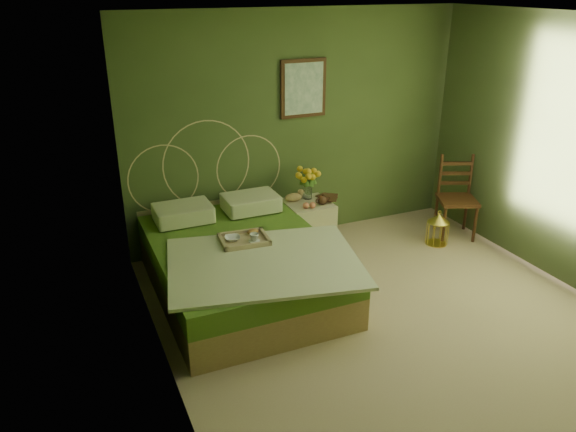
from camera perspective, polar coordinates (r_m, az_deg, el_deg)
name	(u,v)px	position (r m, az deg, el deg)	size (l,w,h in m)	color
floor	(402,329)	(5.17, 11.46, -11.22)	(4.50, 4.50, 0.00)	tan
ceiling	(431,20)	(4.31, 14.29, 18.75)	(4.50, 4.50, 0.00)	silver
wall_back	(298,128)	(6.44, 1.00, 8.89)	(4.00, 4.00, 0.00)	#4A5E31
wall_left	(164,234)	(3.82, -12.48, -1.82)	(4.50, 4.50, 0.00)	#4A5E31
wall_art	(303,88)	(6.35, 1.58, 12.83)	(0.54, 0.04, 0.64)	#361B0E
bed	(240,260)	(5.53, -4.93, -4.49)	(1.91, 2.40, 1.49)	tan
nightstand	(308,218)	(6.40, 2.04, -0.20)	(0.50, 0.50, 0.98)	beige
chair	(454,192)	(6.95, 16.48, 2.37)	(0.56, 0.56, 0.96)	#361B0E
birdcage	(438,229)	(6.74, 14.96, -1.32)	(0.25, 0.25, 0.37)	gold
book_lower	(322,199)	(6.40, 3.45, 1.75)	(0.16, 0.21, 0.02)	#381E0F
book_upper	(322,197)	(6.39, 3.45, 1.93)	(0.18, 0.24, 0.02)	#472819
cereal_bowl	(232,238)	(5.36, -5.66, -2.27)	(0.15, 0.15, 0.04)	white
coffee_cup	(254,238)	(5.31, -3.46, -2.20)	(0.09, 0.09, 0.08)	white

